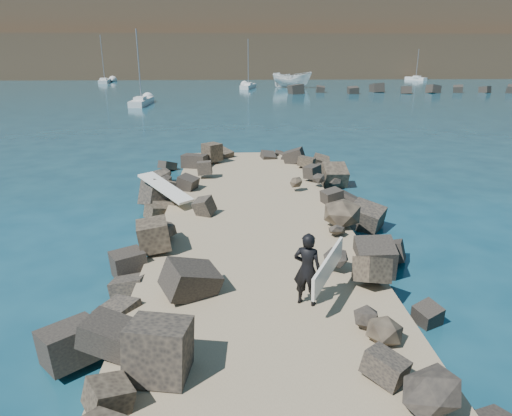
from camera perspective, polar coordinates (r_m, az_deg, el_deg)
The scene contains 13 objects.
ground at distance 14.77m, azimuth -0.20°, elevation -4.25°, with size 800.00×800.00×0.00m, color #0F384C.
jetty at distance 12.83m, azimuth 0.23°, elevation -6.53°, with size 6.00×26.00×0.60m, color #8C7759.
riprap_left at distance 13.37m, azimuth -12.44°, elevation -4.96°, with size 2.60×22.00×1.00m, color black.
riprap_right at distance 13.65m, azimuth 12.40°, elevation -4.45°, with size 2.60×22.00×1.00m, color black.
breakwater_secondary at distance 77.45m, azimuth 25.20°, elevation 13.34°, with size 52.00×4.00×1.20m, color black.
headland at distance 174.19m, azimuth 0.62°, elevation 22.28°, with size 360.00×140.00×32.00m, color #2D4919.
surfboard_resting at distance 16.89m, azimuth -11.27°, elevation 2.15°, with size 0.65×2.59×0.09m, color white.
boat_imported at distance 81.11m, azimuth 4.51°, elevation 15.71°, with size 2.61×6.93×2.67m, color white.
surfer_with_board at distance 9.88m, azimuth 6.79°, elevation -7.56°, with size 1.32×1.83×1.65m.
sailboat_a at distance 55.82m, azimuth -14.12°, elevation 12.76°, with size 1.77×7.02×8.42m.
sailboat_f at distance 108.14m, azimuth 19.35°, elevation 15.02°, with size 3.34×5.22×6.52m.
sailboat_b at distance 79.41m, azimuth -0.96°, elevation 14.98°, with size 3.06×6.71×7.97m.
sailboat_e at distance 98.40m, azimuth -18.39°, elevation 14.83°, with size 2.73×7.75×9.09m.
Camera 1 is at (-0.64, -13.56, 5.81)m, focal length 32.00 mm.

